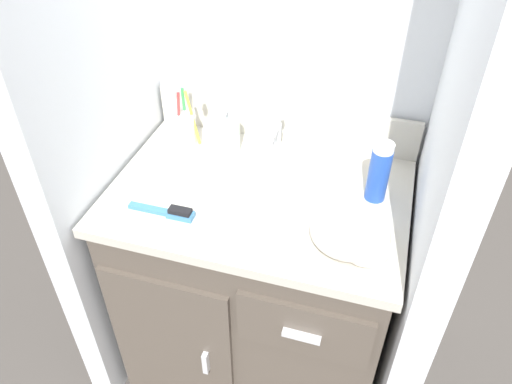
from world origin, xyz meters
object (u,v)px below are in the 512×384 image
at_px(toothbrush_cup, 185,126).
at_px(hairbrush, 170,212).
at_px(shaving_cream_can, 379,172).
at_px(hand_towel, 354,234).
at_px(soap_dispenser, 230,133).

distance_m(toothbrush_cup, hairbrush, 0.35).
relative_size(shaving_cream_can, hand_towel, 0.88).
relative_size(toothbrush_cup, hairbrush, 1.07).
xyz_separation_m(soap_dispenser, hairbrush, (-0.06, -0.33, -0.06)).
xyz_separation_m(toothbrush_cup, shaving_cream_can, (0.61, -0.10, 0.03)).
height_order(toothbrush_cup, soap_dispenser, toothbrush_cup).
xyz_separation_m(shaving_cream_can, hairbrush, (-0.51, -0.23, -0.08)).
height_order(shaving_cream_can, hand_towel, shaving_cream_can).
height_order(toothbrush_cup, shaving_cream_can, toothbrush_cup).
relative_size(soap_dispenser, hairbrush, 0.85).
bearing_deg(hairbrush, soap_dispenser, 80.71).
relative_size(soap_dispenser, hand_towel, 0.77).
distance_m(toothbrush_cup, shaving_cream_can, 0.62).
height_order(hairbrush, hand_towel, hand_towel).
xyz_separation_m(hairbrush, hand_towel, (0.48, 0.03, 0.03)).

